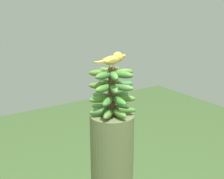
# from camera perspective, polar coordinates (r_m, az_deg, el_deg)

# --- Properties ---
(banana_bunch) EXTENTS (0.26, 0.27, 0.27)m
(banana_bunch) POSITION_cam_1_polar(r_m,az_deg,el_deg) (1.65, 0.00, -0.48)
(banana_bunch) COLOR brown
(banana_bunch) RESTS_ON banana_tree
(perched_bird) EXTENTS (0.07, 0.21, 0.09)m
(perched_bird) POSITION_cam_1_polar(r_m,az_deg,el_deg) (1.60, 0.30, 5.81)
(perched_bird) COLOR #C68933
(perched_bird) RESTS_ON banana_bunch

